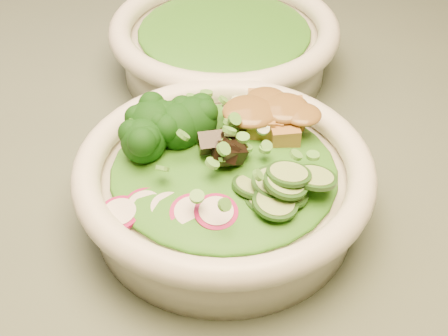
{
  "coord_description": "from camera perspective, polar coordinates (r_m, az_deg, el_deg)",
  "views": [
    {
      "loc": [
        -0.21,
        -0.45,
        1.13
      ],
      "look_at": [
        -0.22,
        -0.07,
        0.8
      ],
      "focal_mm": 50.0,
      "sensor_mm": 36.0,
      "label": 1
    }
  ],
  "objects": [
    {
      "name": "scallion_garnish",
      "position": [
        0.49,
        0.0,
        1.96
      ],
      "size": [
        0.17,
        0.17,
        0.02
      ],
      "primitive_type": null,
      "color": "#55A43A",
      "rests_on": "salad_bowl"
    },
    {
      "name": "mushroom_heap",
      "position": [
        0.5,
        0.73,
        1.8
      ],
      "size": [
        0.07,
        0.07,
        0.04
      ],
      "primitive_type": null,
      "rotation": [
        0.0,
        0.0,
        -0.15
      ],
      "color": "black",
      "rests_on": "salad_bowl"
    },
    {
      "name": "radish_slices",
      "position": [
        0.46,
        -4.07,
        -3.71
      ],
      "size": [
        0.1,
        0.05,
        0.02
      ],
      "primitive_type": null,
      "rotation": [
        0.0,
        0.0,
        -0.15
      ],
      "color": "#920B45",
      "rests_on": "salad_bowl"
    },
    {
      "name": "lettuce_bed",
      "position": [
        0.5,
        0.0,
        0.09
      ],
      "size": [
        0.18,
        0.18,
        0.02
      ],
      "primitive_type": "ellipsoid",
      "color": "#1D5F14",
      "rests_on": "salad_bowl"
    },
    {
      "name": "cucumber_slices",
      "position": [
        0.47,
        5.75,
        -1.78
      ],
      "size": [
        0.07,
        0.07,
        0.03
      ],
      "primitive_type": null,
      "rotation": [
        0.0,
        0.0,
        -0.15
      ],
      "color": "#A0CC71",
      "rests_on": "salad_bowl"
    },
    {
      "name": "salad_bowl",
      "position": [
        0.51,
        0.0,
        -1.57
      ],
      "size": [
        0.24,
        0.24,
        0.07
      ],
      "rotation": [
        0.0,
        0.0,
        -0.15
      ],
      "color": "white",
      "rests_on": "dining_table"
    },
    {
      "name": "broccoli_florets",
      "position": [
        0.52,
        -5.22,
        3.51
      ],
      "size": [
        0.08,
        0.07,
        0.04
      ],
      "primitive_type": null,
      "rotation": [
        0.0,
        0.0,
        -0.15
      ],
      "color": "black",
      "rests_on": "salad_bowl"
    },
    {
      "name": "peanut_sauce",
      "position": [
        0.52,
        3.79,
        5.17
      ],
      "size": [
        0.06,
        0.05,
        0.01
      ],
      "primitive_type": "ellipsoid",
      "color": "brown",
      "rests_on": "tofu_cubes"
    },
    {
      "name": "side_bowl",
      "position": [
        0.7,
        0.03,
        11.29
      ],
      "size": [
        0.25,
        0.25,
        0.07
      ],
      "rotation": [
        0.0,
        0.0,
        -0.02
      ],
      "color": "white",
      "rests_on": "dining_table"
    },
    {
      "name": "dining_table",
      "position": [
        0.7,
        18.0,
        -6.68
      ],
      "size": [
        1.2,
        0.8,
        0.75
      ],
      "color": "black",
      "rests_on": "ground"
    },
    {
      "name": "tofu_cubes",
      "position": [
        0.53,
        3.73,
        4.14
      ],
      "size": [
        0.09,
        0.07,
        0.03
      ],
      "primitive_type": null,
      "rotation": [
        0.0,
        0.0,
        -0.15
      ],
      "color": "olive",
      "rests_on": "salad_bowl"
    },
    {
      "name": "side_lettuce",
      "position": [
        0.69,
        0.03,
        12.65
      ],
      "size": [
        0.17,
        0.17,
        0.02
      ],
      "primitive_type": "ellipsoid",
      "color": "#1D5F14",
      "rests_on": "side_bowl"
    }
  ]
}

